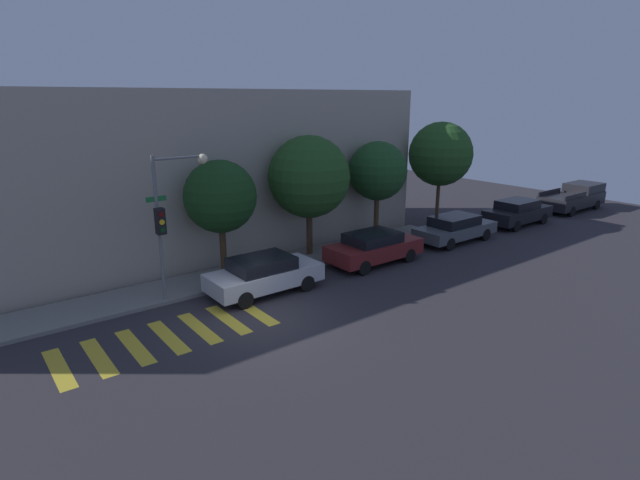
{
  "coord_description": "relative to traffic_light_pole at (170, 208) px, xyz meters",
  "views": [
    {
      "loc": [
        -7.71,
        -13.1,
        7.13
      ],
      "look_at": [
        3.97,
        2.1,
        1.6
      ],
      "focal_mm": 28.0,
      "sensor_mm": 36.0,
      "label": 1
    }
  ],
  "objects": [
    {
      "name": "sedan_near_corner",
      "position": [
        2.9,
        -1.27,
        -2.7
      ],
      "size": [
        4.3,
        1.87,
        1.41
      ],
      "color": "#B7BABF",
      "rests_on": "ground"
    },
    {
      "name": "tree_near_corner",
      "position": [
        2.53,
        1.26,
        -0.12
      ],
      "size": [
        2.89,
        2.89,
        4.78
      ],
      "color": "#42301E",
      "rests_on": "ground"
    },
    {
      "name": "sedan_tail_of_row",
      "position": [
        19.82,
        -1.27,
        -2.68
      ],
      "size": [
        4.47,
        1.82,
        1.46
      ],
      "color": "black",
      "rests_on": "ground"
    },
    {
      "name": "tree_far_end",
      "position": [
        11.08,
        1.26,
        0.13
      ],
      "size": [
        2.91,
        2.91,
        5.05
      ],
      "color": "#4C3823",
      "rests_on": "ground"
    },
    {
      "name": "sidewalk",
      "position": [
        1.57,
        0.98,
        -3.38
      ],
      "size": [
        26.0,
        2.29,
        0.14
      ],
      "primitive_type": "cube",
      "color": "slate",
      "rests_on": "ground"
    },
    {
      "name": "sedan_far_end",
      "position": [
        14.18,
        -1.27,
        -2.73
      ],
      "size": [
        4.63,
        1.82,
        1.36
      ],
      "color": "#4C5156",
      "rests_on": "ground"
    },
    {
      "name": "crosswalk",
      "position": [
        -1.36,
        -2.57,
        -3.44
      ],
      "size": [
        6.58,
        2.6,
        0.0
      ],
      "color": "gold",
      "rests_on": "ground"
    },
    {
      "name": "tree_behind_truck",
      "position": [
        15.79,
        1.26,
        0.65
      ],
      "size": [
        3.47,
        3.47,
        5.84
      ],
      "color": "#4C3823",
      "rests_on": "ground"
    },
    {
      "name": "pickup_truck",
      "position": [
        26.37,
        -1.27,
        -2.61
      ],
      "size": [
        5.27,
        1.94,
        1.64
      ],
      "color": "black",
      "rests_on": "ground"
    },
    {
      "name": "building_row",
      "position": [
        1.57,
        5.52,
        0.27
      ],
      "size": [
        26.0,
        6.0,
        7.44
      ],
      "primitive_type": "cube",
      "color": "#A89E8E",
      "rests_on": "ground"
    },
    {
      "name": "tree_midblock",
      "position": [
        6.88,
        1.26,
        0.25
      ],
      "size": [
        3.65,
        3.65,
        5.53
      ],
      "color": "#42301E",
      "rests_on": "ground"
    },
    {
      "name": "ground_plane",
      "position": [
        1.57,
        -3.37,
        -3.45
      ],
      "size": [
        60.0,
        60.0,
        0.0
      ],
      "primitive_type": "plane",
      "color": "#2D2B30"
    },
    {
      "name": "sedan_middle",
      "position": [
        8.53,
        -1.27,
        -2.7
      ],
      "size": [
        4.41,
        1.88,
        1.42
      ],
      "color": "maroon",
      "rests_on": "ground"
    },
    {
      "name": "traffic_light_pole",
      "position": [
        0.0,
        0.0,
        0.0
      ],
      "size": [
        2.31,
        0.56,
        5.26
      ],
      "color": "slate",
      "rests_on": "ground"
    }
  ]
}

